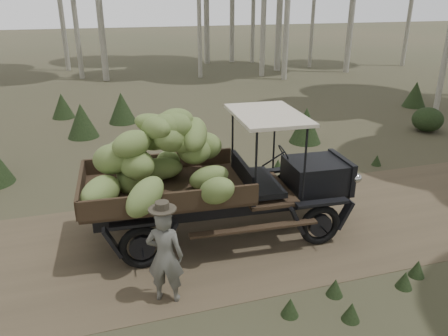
{
  "coord_description": "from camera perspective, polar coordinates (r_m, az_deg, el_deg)",
  "views": [
    {
      "loc": [
        -3.37,
        -7.13,
        4.42
      ],
      "look_at": [
        -1.11,
        0.16,
        1.38
      ],
      "focal_mm": 35.0,
      "sensor_mm": 36.0,
      "label": 1
    }
  ],
  "objects": [
    {
      "name": "banana_truck",
      "position": [
        8.07,
        -4.72,
        0.49
      ],
      "size": [
        5.42,
        2.73,
        2.6
      ],
      "rotation": [
        0.0,
        0.0,
        -0.06
      ],
      "color": "black",
      "rests_on": "ground"
    },
    {
      "name": "undergrowth",
      "position": [
        8.13,
        2.61,
        -7.0
      ],
      "size": [
        22.05,
        22.69,
        1.33
      ],
      "color": "#233319",
      "rests_on": "ground"
    },
    {
      "name": "ground",
      "position": [
        9.05,
        7.11,
        -7.73
      ],
      "size": [
        120.0,
        120.0,
        0.0
      ],
      "primitive_type": "plane",
      "color": "#473D2B",
      "rests_on": "ground"
    },
    {
      "name": "dirt_track",
      "position": [
        9.05,
        7.11,
        -7.71
      ],
      "size": [
        70.0,
        4.0,
        0.01
      ],
      "primitive_type": "cube",
      "color": "brown",
      "rests_on": "ground"
    },
    {
      "name": "farmer",
      "position": [
        6.72,
        -7.71,
        -11.22
      ],
      "size": [
        0.66,
        0.56,
        1.68
      ],
      "rotation": [
        0.0,
        0.0,
        2.74
      ],
      "color": "#5E5C56",
      "rests_on": "ground"
    }
  ]
}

